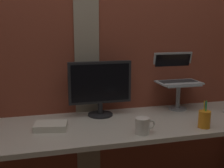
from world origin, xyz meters
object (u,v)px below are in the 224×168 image
(coffee_mug, at_px, (143,126))
(monitor, at_px, (100,85))
(laptop, at_px, (175,73))
(pen_cup, at_px, (204,119))

(coffee_mug, bearing_deg, monitor, 112.53)
(laptop, xyz_separation_m, pen_cup, (-0.03, -0.48, -0.22))
(monitor, bearing_deg, coffee_mug, -67.47)
(laptop, bearing_deg, coffee_mug, -133.06)
(monitor, bearing_deg, pen_cup, -34.94)
(pen_cup, relative_size, coffee_mug, 1.41)
(pen_cup, distance_m, coffee_mug, 0.42)
(pen_cup, xyz_separation_m, coffee_mug, (-0.42, -0.00, -0.01))
(laptop, bearing_deg, pen_cup, -93.59)
(monitor, relative_size, laptop, 1.39)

